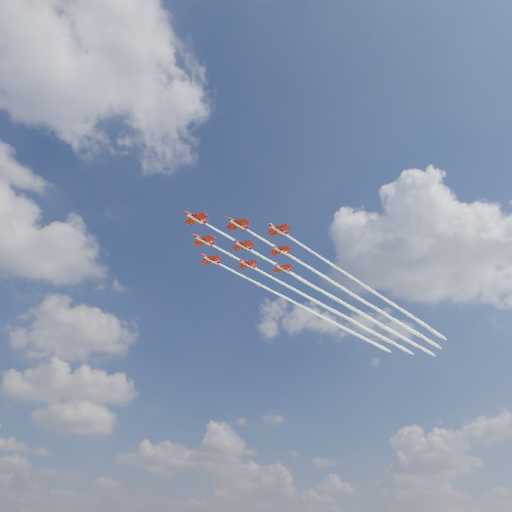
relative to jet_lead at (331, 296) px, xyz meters
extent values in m
cylinder|color=#AE0911|center=(-70.17, -26.23, 0.00)|extent=(6.76, 3.29, 0.94)
cone|color=#AE0911|center=(-74.19, -27.73, 0.00)|extent=(1.94, 1.48, 0.94)
cone|color=#AE0911|center=(-66.40, -24.81, 0.00)|extent=(1.51, 1.25, 0.86)
ellipsoid|color=black|center=(-71.78, -26.83, 0.39)|extent=(1.94, 1.36, 0.61)
cube|color=#AE0911|center=(-69.77, -26.08, -0.04)|extent=(5.33, 8.35, 0.12)
cube|color=#AE0911|center=(-66.96, -25.03, 0.00)|extent=(2.21, 3.31, 0.10)
cube|color=#AE0911|center=(-66.80, -24.97, 0.77)|extent=(1.33, 0.59, 1.54)
cube|color=white|center=(-70.17, -26.23, -0.43)|extent=(6.30, 2.97, 0.10)
cylinder|color=#AE0911|center=(-57.50, -29.51, 0.00)|extent=(6.76, 3.29, 0.94)
cone|color=#AE0911|center=(-61.52, -31.01, 0.00)|extent=(1.94, 1.48, 0.94)
cone|color=#AE0911|center=(-53.73, -28.10, 0.00)|extent=(1.51, 1.25, 0.86)
ellipsoid|color=black|center=(-59.11, -30.11, 0.39)|extent=(1.94, 1.36, 0.61)
cube|color=#AE0911|center=(-57.10, -29.36, -0.04)|extent=(5.33, 8.35, 0.12)
cube|color=#AE0911|center=(-54.29, -28.31, 0.00)|extent=(2.21, 3.31, 0.10)
cube|color=#AE0911|center=(-54.13, -28.25, 0.77)|extent=(1.33, 0.59, 1.54)
cube|color=white|center=(-57.50, -29.51, -0.43)|extent=(6.30, 2.97, 0.10)
cylinder|color=#AE0911|center=(-62.76, -15.44, 0.00)|extent=(6.76, 3.29, 0.94)
cone|color=#AE0911|center=(-66.78, -16.94, 0.00)|extent=(1.94, 1.48, 0.94)
cone|color=#AE0911|center=(-58.99, -14.03, 0.00)|extent=(1.51, 1.25, 0.86)
ellipsoid|color=black|center=(-64.37, -16.04, 0.39)|extent=(1.94, 1.36, 0.61)
cube|color=#AE0911|center=(-62.36, -15.29, -0.04)|extent=(5.33, 8.35, 0.12)
cube|color=#AE0911|center=(-59.55, -14.24, 0.00)|extent=(2.21, 3.31, 0.10)
cube|color=#AE0911|center=(-59.39, -14.18, 0.77)|extent=(1.33, 0.59, 1.54)
cube|color=white|center=(-62.76, -15.44, -0.43)|extent=(6.30, 2.97, 0.10)
cylinder|color=#AE0911|center=(-44.84, -32.80, 0.00)|extent=(6.76, 3.29, 0.94)
cone|color=#AE0911|center=(-48.85, -34.30, 0.00)|extent=(1.94, 1.48, 0.94)
cone|color=#AE0911|center=(-41.06, -31.38, 0.00)|extent=(1.51, 1.25, 0.86)
ellipsoid|color=black|center=(-46.44, -33.40, 0.39)|extent=(1.94, 1.36, 0.61)
cube|color=#AE0911|center=(-44.43, -32.65, -0.04)|extent=(5.33, 8.35, 0.12)
cube|color=#AE0911|center=(-41.62, -31.59, 0.00)|extent=(2.21, 3.31, 0.10)
cube|color=#AE0911|center=(-41.46, -31.53, 0.77)|extent=(1.33, 0.59, 1.54)
cube|color=white|center=(-44.84, -32.80, -0.43)|extent=(6.30, 2.97, 0.10)
cylinder|color=#AE0911|center=(-50.10, -18.72, 0.00)|extent=(6.76, 3.29, 0.94)
cone|color=#AE0911|center=(-54.11, -20.22, 0.00)|extent=(1.94, 1.48, 0.94)
cone|color=#AE0911|center=(-46.32, -17.31, 0.00)|extent=(1.51, 1.25, 0.86)
ellipsoid|color=black|center=(-51.70, -19.32, 0.39)|extent=(1.94, 1.36, 0.61)
cube|color=#AE0911|center=(-49.69, -18.57, -0.04)|extent=(5.33, 8.35, 0.12)
cube|color=#AE0911|center=(-46.88, -17.52, 0.00)|extent=(2.21, 3.31, 0.10)
cube|color=#AE0911|center=(-46.72, -17.46, 0.77)|extent=(1.33, 0.59, 1.54)
cube|color=white|center=(-50.10, -18.72, -0.43)|extent=(6.30, 2.97, 0.10)
cylinder|color=#AE0911|center=(-55.36, -4.65, 0.00)|extent=(6.76, 3.29, 0.94)
cone|color=#AE0911|center=(-59.37, -6.15, 0.00)|extent=(1.94, 1.48, 0.94)
cone|color=#AE0911|center=(-51.58, -3.24, 0.00)|extent=(1.51, 1.25, 0.86)
ellipsoid|color=black|center=(-56.96, -5.25, 0.39)|extent=(1.94, 1.36, 0.61)
cube|color=#AE0911|center=(-54.95, -4.50, -0.04)|extent=(5.33, 8.35, 0.12)
cube|color=#AE0911|center=(-52.14, -3.45, 0.00)|extent=(2.21, 3.31, 0.10)
cube|color=#AE0911|center=(-51.98, -3.39, 0.77)|extent=(1.33, 0.59, 1.54)
cube|color=white|center=(-55.36, -4.65, -0.43)|extent=(6.30, 2.97, 0.10)
cylinder|color=#AE0911|center=(-37.43, -22.01, 0.00)|extent=(6.76, 3.29, 0.94)
cone|color=#AE0911|center=(-41.44, -23.51, 0.00)|extent=(1.94, 1.48, 0.94)
cone|color=#AE0911|center=(-33.65, -20.60, 0.00)|extent=(1.51, 1.25, 0.86)
ellipsoid|color=black|center=(-39.03, -22.61, 0.39)|extent=(1.94, 1.36, 0.61)
cube|color=#AE0911|center=(-37.02, -21.86, -0.04)|extent=(5.33, 8.35, 0.12)
cube|color=#AE0911|center=(-34.21, -20.81, 0.00)|extent=(2.21, 3.31, 0.10)
cube|color=#AE0911|center=(-34.05, -20.75, 0.77)|extent=(1.33, 0.59, 1.54)
cube|color=white|center=(-37.43, -22.01, -0.43)|extent=(6.30, 2.97, 0.10)
cylinder|color=#AE0911|center=(-42.69, -7.93, 0.00)|extent=(6.76, 3.29, 0.94)
cone|color=#AE0911|center=(-46.70, -9.43, 0.00)|extent=(1.94, 1.48, 0.94)
cone|color=#AE0911|center=(-38.91, -6.52, 0.00)|extent=(1.51, 1.25, 0.86)
ellipsoid|color=black|center=(-44.29, -8.53, 0.39)|extent=(1.94, 1.36, 0.61)
cube|color=#AE0911|center=(-42.28, -7.78, -0.04)|extent=(5.33, 8.35, 0.12)
cube|color=#AE0911|center=(-39.47, -6.73, 0.00)|extent=(2.21, 3.31, 0.10)
cube|color=#AE0911|center=(-39.31, -6.67, 0.77)|extent=(1.33, 0.59, 1.54)
cube|color=white|center=(-42.69, -7.93, -0.43)|extent=(6.30, 2.97, 0.10)
cylinder|color=#AE0911|center=(-30.02, -11.22, 0.00)|extent=(6.76, 3.29, 0.94)
cone|color=#AE0911|center=(-34.03, -12.72, 0.00)|extent=(1.94, 1.48, 0.94)
cone|color=#AE0911|center=(-26.24, -9.81, 0.00)|extent=(1.51, 1.25, 0.86)
ellipsoid|color=black|center=(-31.62, -11.82, 0.39)|extent=(1.94, 1.36, 0.61)
cube|color=#AE0911|center=(-29.62, -11.07, -0.04)|extent=(5.33, 8.35, 0.12)
cube|color=#AE0911|center=(-26.80, -10.02, 0.00)|extent=(2.21, 3.31, 0.10)
cube|color=#AE0911|center=(-26.64, -9.96, 0.77)|extent=(1.33, 0.59, 1.54)
cube|color=white|center=(-30.02, -11.22, -0.43)|extent=(6.30, 2.97, 0.10)
camera|label=1|loc=(-115.13, -145.86, -83.96)|focal=35.00mm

